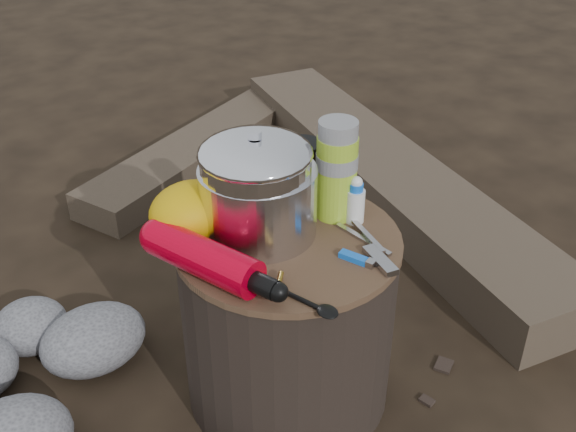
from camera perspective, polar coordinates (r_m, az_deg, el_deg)
ground at (r=1.69m, az=-0.00°, el=-13.89°), size 60.00×60.00×0.00m
stump at (r=1.54m, az=-0.00°, el=-8.42°), size 0.46×0.46×0.43m
rock_ring at (r=1.56m, az=-16.87°, el=-16.09°), size 0.40×0.88×0.17m
log_main at (r=2.37m, az=8.04°, el=3.23°), size 0.68×1.73×0.14m
log_small at (r=2.63m, az=-6.72°, el=5.78°), size 1.17×0.59×0.10m
foil_windscreen at (r=1.39m, az=-2.47°, el=1.23°), size 0.24×0.24×0.14m
camping_pot at (r=1.37m, az=-2.63°, el=2.38°), size 0.22×0.22×0.22m
fuel_bottle at (r=1.30m, az=-6.91°, el=-3.45°), size 0.16×0.32×0.08m
thermos at (r=1.44m, az=4.01°, el=3.79°), size 0.09×0.09×0.21m
travel_mug at (r=1.54m, az=1.24°, el=4.01°), size 0.08×0.08×0.12m
stuff_sack at (r=1.40m, az=-8.04°, el=0.41°), size 0.17×0.14×0.12m
food_pouch at (r=1.45m, az=-5.04°, el=2.23°), size 0.10×0.06×0.13m
lighter at (r=1.35m, az=5.43°, el=-3.40°), size 0.04×0.08×0.01m
multitool at (r=1.35m, az=7.57°, el=-3.63°), size 0.05×0.10×0.01m
pot_grabber at (r=1.41m, az=6.19°, el=-1.79°), size 0.05×0.15×0.01m
spork at (r=1.25m, az=0.83°, el=-6.73°), size 0.06×0.14×0.01m
squeeze_bottle at (r=1.45m, az=5.56°, el=1.16°), size 0.04×0.04×0.09m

